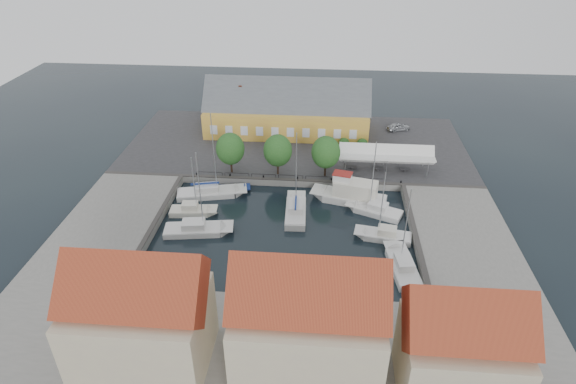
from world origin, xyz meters
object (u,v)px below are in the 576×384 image
object	(u,v)px
center_sailboat	(296,212)
launch_sw	(154,275)
car_red	(280,152)
west_boat_c	(197,230)
launch_nw	(233,190)
east_boat_c	(402,267)
car_silver	(398,127)
trawler	(351,195)
tent_canopy	(386,154)
east_boat_b	(384,237)
east_boat_a	(375,211)
west_boat_b	(192,212)
west_boat_a	(210,193)
warehouse	(284,112)

from	to	relation	value
center_sailboat	launch_sw	xyz separation A→B (m)	(-14.95, -13.72, -0.27)
car_red	launch_sw	xyz separation A→B (m)	(-11.41, -28.94, -1.51)
center_sailboat	west_boat_c	size ratio (longest dim) A/B	1.02
car_red	launch_nw	bearing A→B (deg)	-123.96
east_boat_c	launch_nw	bearing A→B (deg)	144.66
west_boat_c	car_silver	bearing A→B (deg)	48.45
trawler	launch_sw	bearing A→B (deg)	-141.88
tent_canopy	launch_nw	distance (m)	23.26
tent_canopy	east_boat_c	world-z (taller)	east_boat_c
east_boat_c	launch_sw	xyz separation A→B (m)	(-27.79, -3.42, -0.17)
east_boat_b	east_boat_c	bearing A→B (deg)	-74.91
east_boat_a	east_boat_b	world-z (taller)	east_boat_a
east_boat_b	west_boat_b	distance (m)	25.37
tent_canopy	west_boat_a	world-z (taller)	west_boat_a
west_boat_a	launch_sw	world-z (taller)	west_boat_a
east_boat_b	west_boat_a	distance (m)	25.27
east_boat_c	warehouse	bearing A→B (deg)	115.05
warehouse	east_boat_b	distance (m)	33.97
east_boat_b	car_red	bearing A→B (deg)	126.85
west_boat_c	east_boat_b	bearing A→B (deg)	1.45
west_boat_b	east_boat_c	bearing A→B (deg)	-19.22
trawler	west_boat_c	world-z (taller)	west_boat_c
tent_canopy	launch_nw	xyz separation A→B (m)	(-22.15, -6.14, -3.59)
car_red	launch_nw	world-z (taller)	car_red
east_boat_b	east_boat_c	distance (m)	5.91
tent_canopy	trawler	world-z (taller)	trawler
east_boat_b	launch_sw	bearing A→B (deg)	-160.83
east_boat_b	west_boat_c	bearing A→B (deg)	-178.55
east_boat_b	east_boat_c	xyz separation A→B (m)	(1.54, -5.71, -0.00)
west_boat_b	trawler	bearing A→B (deg)	12.90
car_red	center_sailboat	size ratio (longest dim) A/B	0.30
car_silver	west_boat_b	world-z (taller)	west_boat_b
warehouse	trawler	xyz separation A→B (m)	(11.35, -21.64, -3.41)
car_red	west_boat_b	world-z (taller)	west_boat_b
car_silver	trawler	world-z (taller)	trawler
car_silver	trawler	distance (m)	24.89
warehouse	west_boat_a	world-z (taller)	west_boat_a
warehouse	tent_canopy	size ratio (longest dim) A/B	2.04
tent_canopy	launch_sw	bearing A→B (deg)	-137.48
launch_sw	launch_nw	xyz separation A→B (m)	(5.51, 19.22, -0.00)
center_sailboat	west_boat_a	xyz separation A→B (m)	(-12.50, 3.90, -0.09)
west_boat_b	west_boat_c	size ratio (longest dim) A/B	0.77
center_sailboat	east_boat_c	xyz separation A→B (m)	(12.84, -10.30, -0.11)
east_boat_a	west_boat_a	size ratio (longest dim) A/B	0.84
warehouse	west_boat_a	bearing A→B (deg)	-111.72
west_boat_c	west_boat_b	bearing A→B (deg)	111.71
car_red	west_boat_a	bearing A→B (deg)	-131.03
east_boat_c	west_boat_a	bearing A→B (deg)	150.72
center_sailboat	west_boat_a	world-z (taller)	west_boat_a
launch_sw	east_boat_a	bearing A→B (deg)	30.15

